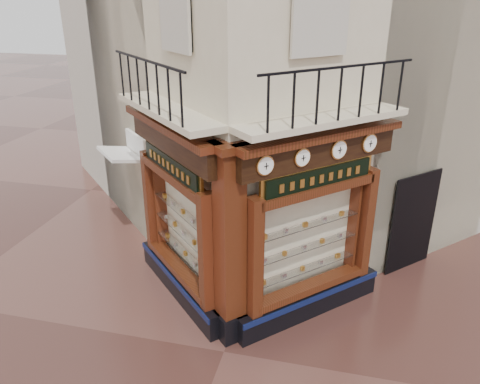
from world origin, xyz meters
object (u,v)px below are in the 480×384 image
(clock_d, at_px, (369,143))
(awning, at_px, (129,244))
(clock_c, at_px, (339,150))
(signboard_right, at_px, (319,178))
(corner_pilaster, at_px, (230,249))
(clock_a, at_px, (265,166))
(clock_b, at_px, (302,158))
(signboard_left, at_px, (171,165))

(clock_d, distance_m, awning, 7.03)
(clock_c, height_order, signboard_right, clock_c)
(corner_pilaster, relative_size, clock_a, 11.40)
(clock_b, bearing_deg, clock_a, 180.00)
(corner_pilaster, bearing_deg, clock_c, -11.63)
(corner_pilaster, bearing_deg, signboard_right, -10.25)
(corner_pilaster, relative_size, clock_b, 11.65)
(clock_c, height_order, clock_d, same)
(clock_a, relative_size, clock_d, 0.94)
(corner_pilaster, bearing_deg, signboard_left, 100.25)
(clock_d, xyz_separation_m, awning, (-5.91, 1.17, -3.62))
(clock_b, bearing_deg, awning, 109.02)
(clock_a, height_order, awning, clock_a)
(clock_d, height_order, awning, clock_d)
(clock_d, bearing_deg, clock_a, -180.00)
(awning, bearing_deg, clock_b, -160.98)
(corner_pilaster, bearing_deg, awning, 96.23)
(clock_a, height_order, clock_c, clock_c)
(clock_d, bearing_deg, corner_pilaster, 171.49)
(signboard_right, bearing_deg, corner_pilaster, 169.75)
(clock_c, xyz_separation_m, signboard_left, (-3.23, -0.15, -0.52))
(clock_a, distance_m, clock_c, 1.63)
(awning, distance_m, signboard_right, 6.22)
(clock_c, bearing_deg, awning, 117.20)
(clock_a, xyz_separation_m, signboard_left, (-2.08, 1.00, -0.52))
(corner_pilaster, distance_m, clock_c, 2.70)
(clock_d, bearing_deg, clock_b, -180.00)
(clock_b, distance_m, clock_d, 1.63)
(clock_c, bearing_deg, corner_pilaster, 168.37)
(clock_b, xyz_separation_m, clock_c, (0.60, 0.60, 0.00))
(clock_d, xyz_separation_m, signboard_right, (-0.86, -0.70, -0.52))
(clock_b, height_order, clock_d, clock_d)
(clock_a, relative_size, signboard_right, 0.18)
(clock_a, relative_size, clock_b, 1.02)
(signboard_left, bearing_deg, clock_b, -144.66)
(clock_b, relative_size, awning, 0.26)
(awning, xyz_separation_m, signboard_left, (2.13, -1.87, 3.10))
(clock_b, distance_m, clock_c, 0.85)
(clock_b, bearing_deg, clock_d, 0.00)
(corner_pilaster, bearing_deg, clock_d, -8.51)
(clock_a, bearing_deg, awning, 100.70)
(clock_a, relative_size, clock_c, 0.94)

